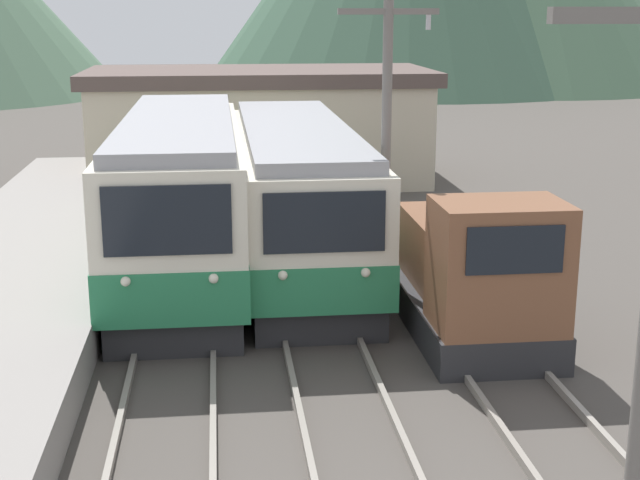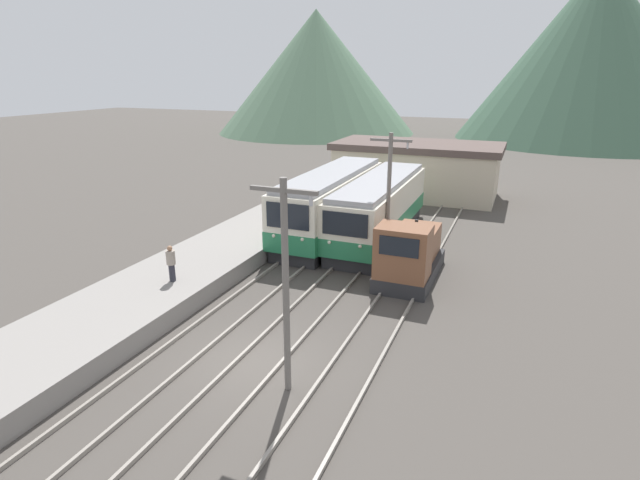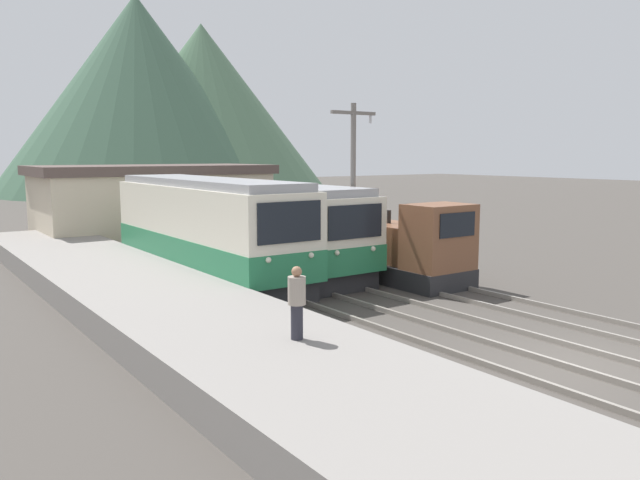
{
  "view_description": "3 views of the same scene",
  "coord_description": "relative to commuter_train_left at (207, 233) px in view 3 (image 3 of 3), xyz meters",
  "views": [
    {
      "loc": [
        -1.68,
        -7.25,
        6.25
      ],
      "look_at": [
        0.26,
        9.6,
        1.85
      ],
      "focal_mm": 50.0,
      "sensor_mm": 36.0,
      "label": 1
    },
    {
      "loc": [
        7.55,
        -12.65,
        9.18
      ],
      "look_at": [
        -1.04,
        8.33,
        1.59
      ],
      "focal_mm": 28.0,
      "sensor_mm": 36.0,
      "label": 2
    },
    {
      "loc": [
        -12.66,
        -7.7,
        4.71
      ],
      "look_at": [
        -1.11,
        8.56,
        1.96
      ],
      "focal_mm": 35.0,
      "sensor_mm": 36.0,
      "label": 3
    }
  ],
  "objects": [
    {
      "name": "catenary_mast_mid",
      "position": [
        4.31,
        -3.43,
        1.83
      ],
      "size": [
        2.0,
        0.2,
        6.56
      ],
      "color": "slate",
      "rests_on": "ground"
    },
    {
      "name": "ground_plane",
      "position": [
        2.6,
        -13.83,
        -1.77
      ],
      "size": [
        200.0,
        200.0,
        0.0
      ],
      "primitive_type": "plane",
      "color": "#47423D"
    },
    {
      "name": "platform_left",
      "position": [
        -3.65,
        -13.83,
        -1.36
      ],
      "size": [
        4.5,
        54.0,
        0.82
      ],
      "primitive_type": "cube",
      "color": "gray",
      "rests_on": "ground"
    },
    {
      "name": "commuter_train_center",
      "position": [
        2.8,
        0.43,
        -0.11
      ],
      "size": [
        2.84,
        11.9,
        3.55
      ],
      "color": "#28282B",
      "rests_on": "ground"
    },
    {
      "name": "track_center",
      "position": [
        2.8,
        -13.83,
        -1.7
      ],
      "size": [
        1.54,
        60.0,
        0.14
      ],
      "color": "gray",
      "rests_on": "ground"
    },
    {
      "name": "shunting_locomotive",
      "position": [
        5.8,
        -4.89,
        -0.56
      ],
      "size": [
        2.4,
        5.25,
        3.0
      ],
      "color": "#28282B",
      "rests_on": "ground"
    },
    {
      "name": "track_left",
      "position": [
        0.0,
        -13.83,
        -1.7
      ],
      "size": [
        1.54,
        60.0,
        0.14
      ],
      "color": "gray",
      "rests_on": "ground"
    },
    {
      "name": "commuter_train_left",
      "position": [
        0.0,
        0.0,
        0.0
      ],
      "size": [
        2.84,
        11.71,
        3.82
      ],
      "color": "#28282B",
      "rests_on": "ground"
    },
    {
      "name": "station_building",
      "position": [
        2.48,
        12.17,
        0.31
      ],
      "size": [
        12.6,
        6.3,
        4.12
      ],
      "color": "beige",
      "rests_on": "ground"
    },
    {
      "name": "mountain_backdrop",
      "position": [
        9.76,
        54.24,
        9.1
      ],
      "size": [
        80.03,
        37.99,
        23.88
      ],
      "color": "#47664C",
      "rests_on": "ground"
    },
    {
      "name": "person_on_platform",
      "position": [
        -3.03,
        -10.79,
        -0.1
      ],
      "size": [
        0.38,
        0.38,
        1.57
      ],
      "color": "#282833",
      "rests_on": "platform_left"
    }
  ]
}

